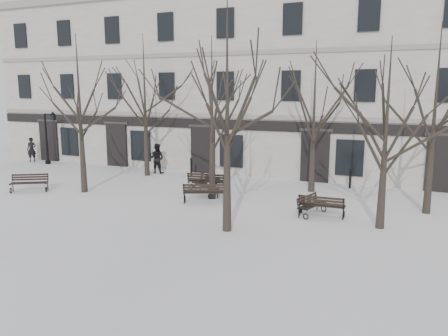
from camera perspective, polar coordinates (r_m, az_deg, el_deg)
The scene contains 20 objects.
ground at distance 19.16m, azimuth -3.40°, elevation -5.55°, with size 100.00×100.00×0.00m, color white.
building at distance 30.61m, azimuth 7.36°, elevation 10.75°, with size 40.40×10.20×11.40m.
tree_0 at distance 23.05m, azimuth -18.41°, elevation 9.05°, with size 5.52×5.52×7.89m.
tree_1 at distance 20.52m, azimuth -1.59°, elevation 8.98°, with size 5.32×5.32×7.61m.
tree_2 at distance 15.66m, azimuth 0.41°, elevation 10.63°, with size 5.95×5.95×8.50m.
tree_3 at distance 17.05m, azimuth 20.55°, elevation 6.96°, with size 4.96×4.96×7.08m.
tree_4 at distance 26.68m, azimuth -10.34°, elevation 10.18°, with size 5.88×5.88×8.40m.
tree_5 at distance 22.48m, azimuth 11.75°, elevation 8.83°, with size 5.30×5.30×7.58m.
tree_6 at distance 19.95m, azimuth 25.96°, elevation 8.40°, with size 5.51×5.51×7.87m.
bench_0 at distance 24.60m, azimuth -24.07°, elevation -1.70°, with size 1.86×1.48×0.91m.
bench_1 at distance 20.24m, azimuth -2.62°, elevation -3.14°, with size 2.02×1.38×0.97m.
bench_2 at distance 18.48m, azimuth 12.64°, elevation -4.74°, with size 1.89×0.73×0.94m.
bench_3 at distance 21.82m, azimuth -2.31°, elevation -2.16°, with size 1.91×1.66×0.96m.
bench_4 at distance 22.51m, azimuth -2.24°, elevation -1.72°, with size 2.06×0.99×1.00m.
bench_5 at distance 18.76m, azimuth 11.25°, elevation -4.67°, with size 1.04×1.70×0.82m.
lamp_post at distance 32.90m, azimuth -21.90°, elevation 4.14°, with size 1.15×0.43×3.68m.
bollard_a at distance 26.43m, azimuth -4.30°, elevation 0.20°, with size 0.15×0.15×1.14m.
bollard_b at distance 24.11m, azimuth 16.16°, elevation -1.23°, with size 0.14×0.14×1.08m.
pedestrian_a at distance 34.79m, azimuth -23.72°, elevation 0.78°, with size 0.65×0.42×1.77m, color black.
pedestrian_b at distance 27.81m, azimuth -8.68°, elevation -0.66°, with size 0.91×0.71×1.88m, color black.
Camera 1 is at (8.12, -16.55, 5.22)m, focal length 35.00 mm.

